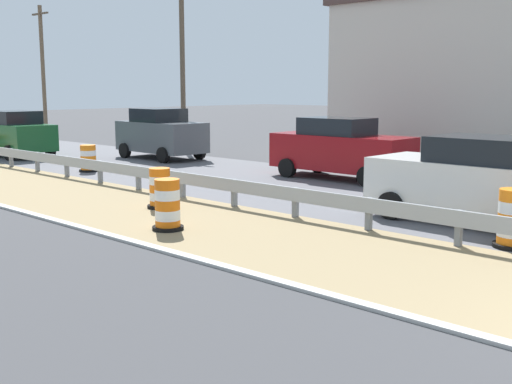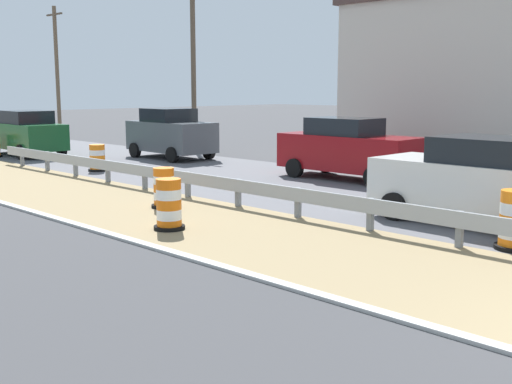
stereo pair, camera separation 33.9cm
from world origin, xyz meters
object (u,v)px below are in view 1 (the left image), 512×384
Objects in this scene: car_trailing_far_lane at (476,180)px; traffic_barrel_far at (88,160)px; utility_pole_far at (43,69)px; traffic_barrel_close at (168,207)px; car_mid_far_lane at (161,134)px; traffic_barrel_mid at (160,190)px; car_trailing_near_lane at (340,149)px; car_lead_near_lane at (13,133)px; utility_pole_mid at (182,63)px.

traffic_barrel_far is at bearing 5.07° from car_trailing_far_lane.
traffic_barrel_close is at bearing -114.02° from utility_pole_far.
car_trailing_far_lane is at bearing -10.74° from car_mid_far_lane.
car_trailing_near_lane is (7.31, -0.28, 0.56)m from traffic_barrel_mid.
utility_pole_mid reaches higher than car_lead_near_lane.
traffic_barrel_mid is 0.24× the size of car_mid_far_lane.
car_mid_far_lane is (8.62, 11.02, 0.57)m from traffic_barrel_close.
car_trailing_near_lane reaches higher than traffic_barrel_far.
traffic_barrel_far is 9.41m from utility_pole_mid.
traffic_barrel_close is 0.23× the size of car_trailing_near_lane.
traffic_barrel_close is 0.26× the size of car_mid_far_lane.
utility_pole_mid is at bearing 127.45° from car_mid_far_lane.
car_lead_near_lane is at bearing -165.40° from car_trailing_near_lane.
traffic_barrel_far is 7.08m from car_lead_near_lane.
car_trailing_far_lane is 0.57× the size of utility_pole_mid.
utility_pole_far is at bearing 90.08° from utility_pole_mid.
utility_pole_mid is 1.00× the size of utility_pole_far.
traffic_barrel_far is at bearing 70.36° from traffic_barrel_mid.
car_mid_far_lane is at bearing -11.80° from car_trailing_far_lane.
car_trailing_near_lane is at bearing -105.08° from utility_pole_mid.
traffic_barrel_mid is 0.22× the size of car_trailing_far_lane.
utility_pole_mid is at bearing 47.21° from traffic_barrel_mid.
traffic_barrel_close is at bearing 50.00° from car_trailing_far_lane.
car_trailing_near_lane is at bearing 2.85° from car_mid_far_lane.
traffic_barrel_far is 19.09m from utility_pole_far.
utility_pole_mid is (7.08, -3.23, 3.16)m from car_lead_near_lane.
car_lead_near_lane reaches higher than car_trailing_far_lane.
traffic_barrel_close is 8.96m from car_trailing_near_lane.
traffic_barrel_close is 1.08× the size of traffic_barrel_mid.
car_trailing_near_lane is at bearing -2.18° from traffic_barrel_mid.
car_trailing_far_lane is at bearing -40.89° from traffic_barrel_close.
traffic_barrel_close is 0.24× the size of car_trailing_far_lane.
car_lead_near_lane is 1.00× the size of car_trailing_near_lane.
traffic_barrel_far is 9.05m from car_trailing_near_lane.
traffic_barrel_mid is 7.34m from car_trailing_near_lane.
traffic_barrel_close is 18.23m from utility_pole_mid.
traffic_barrel_far is 4.78m from car_mid_far_lane.
car_trailing_near_lane reaches higher than traffic_barrel_close.
traffic_barrel_mid is 0.21× the size of car_trailing_near_lane.
traffic_barrel_close is at bearing 165.66° from car_lead_near_lane.
car_mid_far_lane is at bearing 51.27° from traffic_barrel_mid.
car_mid_far_lane is 15.85m from car_trailing_far_lane.
car_mid_far_lane reaches higher than car_trailing_far_lane.
utility_pole_mid is at bearing 48.34° from traffic_barrel_close.
utility_pole_far is (7.06, 10.03, 3.14)m from car_lead_near_lane.
car_lead_near_lane reaches higher than traffic_barrel_far.
car_mid_far_lane reaches higher than car_trailing_near_lane.
traffic_barrel_far is at bearing -149.46° from car_trailing_near_lane.
traffic_barrel_mid is at bearing -109.64° from traffic_barrel_far.
car_trailing_near_lane is at bearing -59.00° from traffic_barrel_far.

